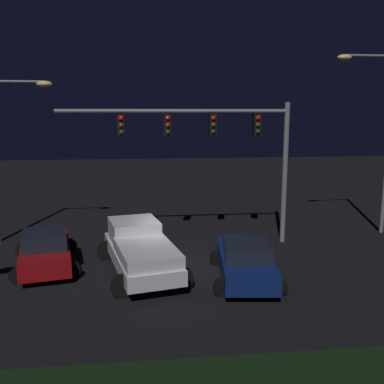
% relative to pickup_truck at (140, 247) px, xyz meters
% --- Properties ---
extents(ground_plane, '(80.00, 80.00, 0.00)m').
position_rel_pickup_truck_xyz_m(ground_plane, '(1.28, 0.60, -1.00)').
color(ground_plane, black).
extents(pickup_truck, '(3.65, 5.70, 1.80)m').
position_rel_pickup_truck_xyz_m(pickup_truck, '(0.00, 0.00, 0.00)').
color(pickup_truck, silver).
rests_on(pickup_truck, ground_plane).
extents(car_sedan, '(2.80, 4.57, 1.51)m').
position_rel_pickup_truck_xyz_m(car_sedan, '(3.85, -1.22, -0.26)').
color(car_sedan, navy).
rests_on(car_sedan, ground_plane).
extents(car_sedan_far, '(3.05, 4.67, 1.51)m').
position_rel_pickup_truck_xyz_m(car_sedan_far, '(-3.69, 0.83, -0.26)').
color(car_sedan_far, maroon).
rests_on(car_sedan_far, ground_plane).
extents(traffic_signal_gantry, '(10.32, 0.56, 6.50)m').
position_rel_pickup_truck_xyz_m(traffic_signal_gantry, '(3.32, 3.16, 4.03)').
color(traffic_signal_gantry, slate).
rests_on(traffic_signal_gantry, ground_plane).
extents(street_lamp_left, '(3.00, 0.44, 7.55)m').
position_rel_pickup_truck_xyz_m(street_lamp_left, '(-6.06, 4.62, 3.84)').
color(street_lamp_left, slate).
rests_on(street_lamp_left, ground_plane).
extents(street_lamp_right, '(3.00, 0.44, 8.83)m').
position_rel_pickup_truck_xyz_m(street_lamp_right, '(11.65, 4.17, 4.54)').
color(street_lamp_right, slate).
rests_on(street_lamp_right, ground_plane).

